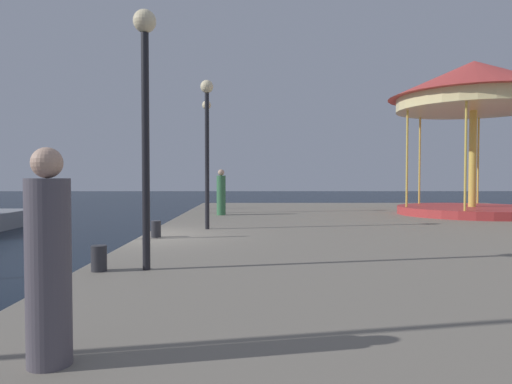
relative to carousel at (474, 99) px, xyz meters
The scene contains 10 objects.
ground_plane 13.85m from the carousel, 150.50° to the right, with size 120.00×120.00×0.00m, color black.
quay_dock 8.62m from the carousel, 117.97° to the right, with size 15.63×28.50×0.80m, color gray.
carousel is the anchor object (origin of this frame).
lamp_post_near_edge 14.72m from the carousel, 133.60° to the right, with size 0.36×0.36×4.06m.
lamp_post_mid_promenade 10.97m from the carousel, 153.20° to the right, with size 0.36×0.36×4.13m.
lamp_post_far_end 10.39m from the carousel, behind, with size 0.36×0.36×4.48m.
bollard_center 15.78m from the carousel, 135.26° to the right, with size 0.24×0.24×0.40m, color #2D2D33.
bollard_south 13.34m from the carousel, 148.18° to the right, with size 0.24×0.24×0.40m, color #2D2D33.
person_far_corner 17.84m from the carousel, 124.90° to the right, with size 0.34×0.34×1.70m.
person_by_the_water 10.28m from the carousel, behind, with size 0.34×0.34×1.74m.
Camera 1 is at (2.76, -11.63, 2.27)m, focal length 32.97 mm.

